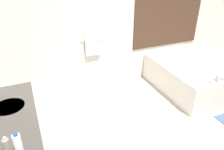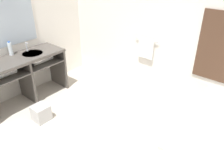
{
  "view_description": "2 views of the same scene",
  "coord_description": "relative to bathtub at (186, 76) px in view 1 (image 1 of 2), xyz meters",
  "views": [
    {
      "loc": [
        -1.57,
        -1.8,
        2.51
      ],
      "look_at": [
        -0.34,
        1.08,
        0.85
      ],
      "focal_mm": 35.0,
      "sensor_mm": 36.0,
      "label": 1
    },
    {
      "loc": [
        1.7,
        -1.25,
        2.49
      ],
      "look_at": [
        -0.28,
        1.12,
        0.83
      ],
      "focal_mm": 35.0,
      "sensor_mm": 36.0,
      "label": 2
    }
  ],
  "objects": [
    {
      "name": "bathtub",
      "position": [
        0.0,
        0.0,
        0.0
      ],
      "size": [
        1.09,
        1.71,
        0.71
      ],
      "color": "silver",
      "rests_on": "ground_plane"
    },
    {
      "name": "soap_dispenser",
      "position": [
        -3.38,
        -1.38,
        0.66
      ],
      "size": [
        0.06,
        0.06,
        0.16
      ],
      "color": "gray",
      "rests_on": "vanity_counter"
    },
    {
      "name": "water_bottle_3",
      "position": [
        -3.27,
        -1.49,
        0.71
      ],
      "size": [
        0.07,
        0.07,
        0.26
      ],
      "color": "white",
      "rests_on": "vanity_counter"
    },
    {
      "name": "vanity_counter",
      "position": [
        -3.37,
        -0.83,
        0.35
      ],
      "size": [
        0.61,
        1.54,
        0.91
      ],
      "color": "#4C4742",
      "rests_on": "ground_plane"
    },
    {
      "name": "wall_back_with_blinds",
      "position": [
        -1.43,
        0.89,
        1.02
      ],
      "size": [
        7.4,
        0.13,
        2.7
      ],
      "color": "white",
      "rests_on": "ground_plane"
    }
  ]
}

